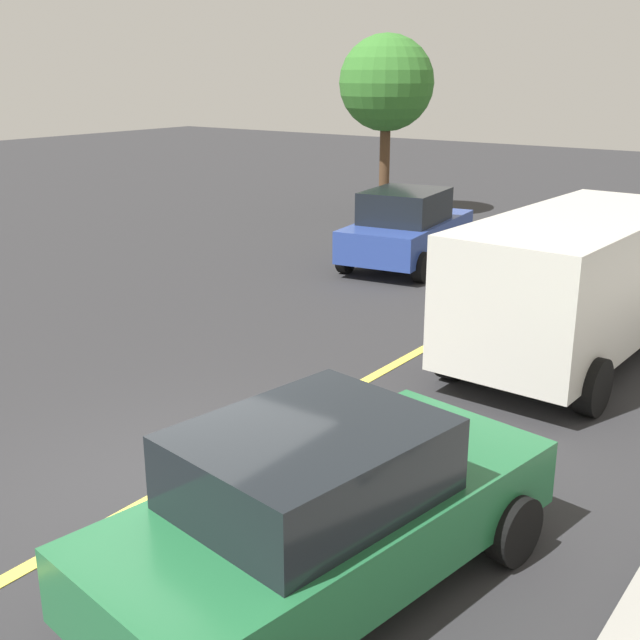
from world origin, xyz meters
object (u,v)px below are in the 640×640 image
Objects in this scene: tree_left_verge at (386,84)px; white_van at (577,278)px; car_blue_approaching at (407,228)px; car_green_crossing at (324,508)px.

white_van is at bearing -135.26° from tree_left_verge.
car_blue_approaching is 0.80× the size of tree_left_verge.
white_van is at bearing 2.49° from car_green_crossing.
white_van is 12.88m from tree_left_verge.
white_van is 6.79m from car_green_crossing.
car_green_crossing is (-6.76, -0.29, -0.48)m from white_van.
white_van reaches higher than car_green_crossing.
white_van is 1.02× the size of tree_left_verge.
white_van reaches higher than car_blue_approaching.
car_green_crossing is at bearing -149.73° from tree_left_verge.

